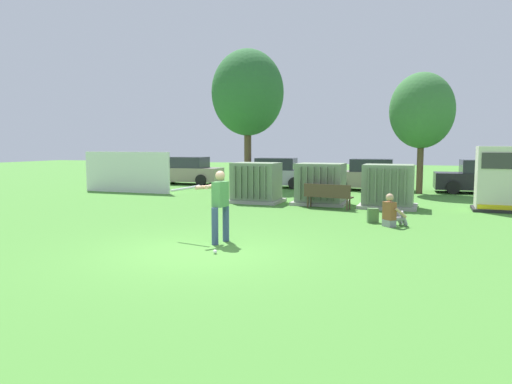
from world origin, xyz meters
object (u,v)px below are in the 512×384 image
Objects in this scene: seated_spectator at (392,213)px; parked_car_leftmost at (187,171)px; parked_car_right_of_center at (369,176)px; parked_car_rightmost at (481,178)px; sports_ball at (215,252)px; batter at (218,203)px; transformer_mid_west at (321,184)px; park_bench at (328,194)px; generator_enclosure at (497,179)px; parked_car_left_of_center at (274,174)px; backpack at (373,216)px; transformer_west at (256,183)px; transformer_mid_east at (388,187)px.

seated_spectator is 16.84m from parked_car_leftmost.
parked_car_rightmost is at bearing 3.61° from parked_car_right_of_center.
batter is at bearing 110.99° from sports_ball.
parked_car_right_of_center is (1.09, 6.58, -0.04)m from transformer_mid_west.
park_bench is at bearing -93.90° from parked_car_right_of_center.
generator_enclosure reaches higher than parked_car_left_of_center.
backpack is (-3.84, -4.17, -0.92)m from generator_enclosure.
transformer_mid_west is at bearing 113.36° from park_bench.
seated_spectator is (5.68, -4.07, -0.41)m from transformer_west.
parked_car_leftmost is 0.99× the size of parked_car_left_of_center.
parked_car_leftmost is at bearing 176.82° from parked_car_left_of_center.
parked_car_left_of_center is at bearing 121.97° from transformer_mid_west.
transformer_mid_west is 6.67m from parked_car_right_of_center.
generator_enclosure is 25.56× the size of sports_ball.
transformer_mid_east is 14.04m from parked_car_leftmost.
sports_ball is 16.17m from parked_car_left_of_center.
batter reaches higher than parked_car_rightmost.
parked_car_left_of_center is (-7.09, 10.78, 0.38)m from seated_spectator.
seated_spectator is at bearing -35.64° from transformer_west.
transformer_west is 1.00× the size of transformer_mid_west.
parked_car_right_of_center is at bearing -0.91° from parked_car_leftmost.
generator_enclosure reaches higher than parked_car_right_of_center.
transformer_mid_east and parked_car_rightmost have the same top height.
seated_spectator is 0.22× the size of parked_car_rightmost.
sports_ball is (0.43, -1.11, -0.93)m from batter.
transformer_mid_west is at bearing 88.39° from sports_ball.
transformer_west is 1.21× the size of batter.
batter reaches higher than park_bench.
park_bench is 0.43× the size of parked_car_right_of_center.
batter is 14.98m from parked_car_left_of_center.
parked_car_leftmost and parked_car_right_of_center have the same top height.
park_bench is (0.55, -1.27, -0.25)m from transformer_mid_west.
parked_car_left_of_center is (5.59, -0.31, 0.00)m from parked_car_leftmost.
transformer_mid_east is 6.92m from parked_car_right_of_center.
parked_car_leftmost is (-6.99, 7.02, -0.04)m from transformer_west.
batter is (1.93, -7.89, 0.19)m from transformer_west.
transformer_mid_west and parked_car_rightmost have the same top height.
seated_spectator is 0.77m from backpack.
transformer_mid_west is 1.14× the size of park_bench.
generator_enclosure is at bearing 3.61° from transformer_west.
generator_enclosure is 0.53× the size of parked_car_rightmost.
backpack is (2.73, 5.40, 0.17)m from sports_ball.
parked_car_left_of_center reaches higher than seated_spectator.
generator_enclosure is at bearing 15.26° from park_bench.
parked_car_rightmost is at bearing 0.59° from parked_car_leftmost.
sports_ball is 5.96m from seated_spectator.
parked_car_leftmost is (-12.21, 6.92, -0.04)m from transformer_mid_east.
sports_ball is (2.36, -9.00, -0.74)m from transformer_west.
parked_car_left_of_center is (-4.02, 6.44, -0.04)m from transformer_mid_west.
batter is 5.38m from backpack.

